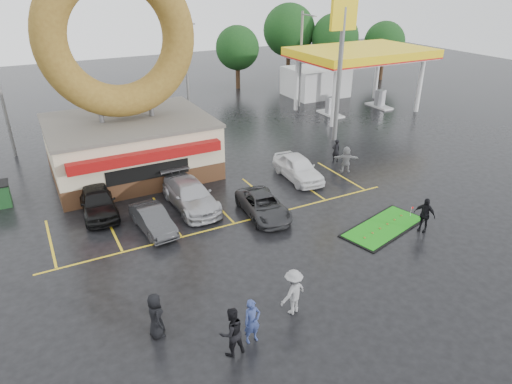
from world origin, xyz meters
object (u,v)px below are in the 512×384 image
car_white (298,168)px  person_cameraman (424,215)px  gas_station (340,67)px  donut_shop (126,107)px  shell_sign (342,45)px  car_grey (263,206)px  car_black (98,201)px  car_silver (191,195)px  streetlight_right (301,58)px  person_blue (252,321)px  streetlight_mid (187,71)px  car_dgrey (153,220)px  putting_green (384,227)px  streetlight_left (0,92)px

car_white → person_cameraman: 8.97m
gas_station → donut_shop: bearing=-160.9°
shell_sign → car_grey: 15.59m
car_black → car_silver: car_black is taller
streetlight_right → car_grey: size_ratio=2.06×
gas_station → car_grey: bearing=-136.2°
streetlight_right → person_cameraman: size_ratio=4.78×
gas_station → shell_sign: bearing=-128.1°
donut_shop → person_blue: bearing=-90.4°
streetlight_right → person_cameraman: (-7.61, -23.76, -3.84)m
car_grey → streetlight_mid: bearing=88.5°
streetlight_mid → car_dgrey: (-8.05, -16.16, -4.16)m
streetlight_mid → putting_green: 22.30m
car_grey → person_cameraman: bearing=-33.4°
shell_sign → streetlight_mid: (-9.00, 8.92, -2.60)m
streetlight_left → putting_green: size_ratio=1.65×
gas_station → shell_sign: 11.93m
streetlight_left → car_silver: size_ratio=1.72×
streetlight_left → car_silver: (8.63, -13.58, -4.02)m
donut_shop → car_black: 6.98m
streetlight_left → streetlight_mid: 14.04m
car_grey → streetlight_right: bearing=58.1°
streetlight_left → car_grey: (11.82, -16.42, -4.17)m
donut_shop → car_dgrey: donut_shop is taller
streetlight_mid → person_blue: (-7.13, -25.65, -3.88)m
putting_green → shell_sign: bearing=64.0°
shell_sign → person_blue: size_ratio=5.88×
shell_sign → car_grey: shell_sign is taller
shell_sign → car_white: (-6.77, -5.14, -6.60)m
streetlight_right → car_grey: streetlight_right is taller
gas_station → car_silver: bearing=-145.7°
car_dgrey → car_white: car_white is taller
car_black → car_white: size_ratio=0.99×
streetlight_left → car_dgrey: streetlight_left is taller
shell_sign → car_white: size_ratio=2.32×
person_cameraman → putting_green: size_ratio=0.35×
car_silver → putting_green: (8.19, -7.03, -0.72)m
donut_shop → streetlight_mid: bearing=48.6°
shell_sign → car_grey: size_ratio=2.43×
person_cameraman → gas_station: bearing=128.3°
car_grey → person_blue: bearing=-115.4°
streetlight_mid → car_black: bearing=-128.4°
shell_sign → person_cameraman: (-4.61, -13.84, -6.44)m
car_silver → putting_green: 10.82m
streetlight_mid → streetlight_right: 12.04m
gas_station → person_cameraman: (-11.61, -22.78, -2.76)m
streetlight_mid → car_silver: streetlight_mid is taller
person_blue → car_silver: bearing=78.6°
car_dgrey → car_black: bearing=118.1°
car_dgrey → car_silver: bearing=24.9°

